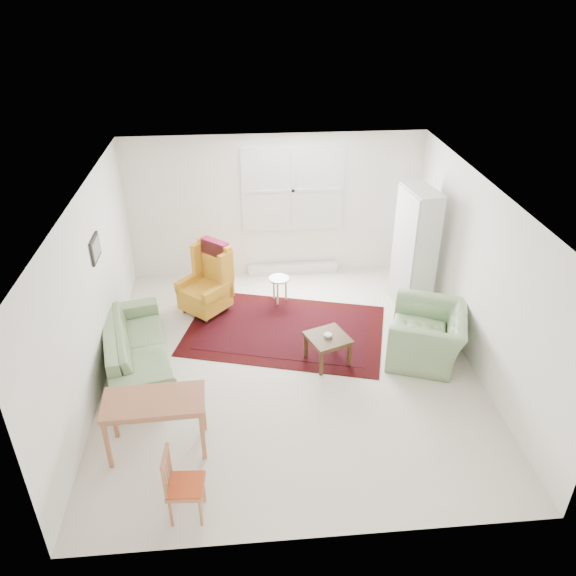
{
  "coord_description": "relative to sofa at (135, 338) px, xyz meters",
  "views": [
    {
      "loc": [
        -0.59,
        -6.22,
        4.8
      ],
      "look_at": [
        0.0,
        0.3,
        1.05
      ],
      "focal_mm": 35.0,
      "sensor_mm": 36.0,
      "label": 1
    }
  ],
  "objects": [
    {
      "name": "stool",
      "position": [
        2.08,
        1.47,
        -0.19
      ],
      "size": [
        0.4,
        0.4,
        0.45
      ],
      "primitive_type": null,
      "rotation": [
        0.0,
        0.0,
        0.24
      ],
      "color": "white",
      "rests_on": "ground"
    },
    {
      "name": "desk_chair",
      "position": [
        0.85,
        -2.58,
        -0.01
      ],
      "size": [
        0.38,
        0.38,
        0.82
      ],
      "primitive_type": null,
      "rotation": [
        0.0,
        0.0,
        1.51
      ],
      "color": "#AC6A45",
      "rests_on": "ground"
    },
    {
      "name": "room",
      "position": [
        2.12,
        -0.01,
        0.84
      ],
      "size": [
        5.04,
        5.54,
        2.51
      ],
      "color": "beige",
      "rests_on": "ground"
    },
    {
      "name": "desk",
      "position": [
        0.47,
        -1.64,
        -0.07
      ],
      "size": [
        1.13,
        0.6,
        0.7
      ],
      "primitive_type": null,
      "rotation": [
        0.0,
        0.0,
        0.04
      ],
      "color": "#AC6A45",
      "rests_on": "ground"
    },
    {
      "name": "sofa",
      "position": [
        0.0,
        0.0,
        0.0
      ],
      "size": [
        1.26,
        2.2,
        0.84
      ],
      "primitive_type": "imported",
      "rotation": [
        0.0,
        0.0,
        1.8
      ],
      "color": "#729060",
      "rests_on": "ground"
    },
    {
      "name": "coffee_table",
      "position": [
        2.62,
        -0.22,
        -0.2
      ],
      "size": [
        0.68,
        0.68,
        0.43
      ],
      "primitive_type": null,
      "rotation": [
        0.0,
        0.0,
        0.37
      ],
      "color": "#432B14",
      "rests_on": "ground"
    },
    {
      "name": "wingback_chair",
      "position": [
        0.89,
        1.27,
        0.15
      ],
      "size": [
        0.96,
        0.96,
        1.14
      ],
      "primitive_type": null,
      "rotation": [
        0.0,
        0.0,
        -0.74
      ],
      "color": "orange",
      "rests_on": "ground"
    },
    {
      "name": "armchair",
      "position": [
        4.01,
        -0.21,
        0.03
      ],
      "size": [
        1.33,
        1.42,
        0.89
      ],
      "primitive_type": "imported",
      "rotation": [
        0.0,
        0.0,
        -1.93
      ],
      "color": "#729060",
      "rests_on": "ground"
    },
    {
      "name": "rug",
      "position": [
        2.1,
        0.61,
        -0.4
      ],
      "size": [
        3.32,
        2.6,
        0.03
      ],
      "primitive_type": null,
      "rotation": [
        0.0,
        0.0,
        -0.27
      ],
      "color": "black",
      "rests_on": "ground"
    },
    {
      "name": "cabinet",
      "position": [
        4.2,
        1.23,
        0.56
      ],
      "size": [
        0.52,
        0.83,
        1.96
      ],
      "primitive_type": null,
      "rotation": [
        0.0,
        0.0,
        0.14
      ],
      "color": "silver",
      "rests_on": "ground"
    }
  ]
}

